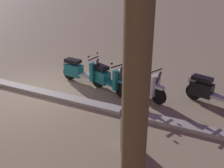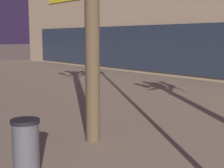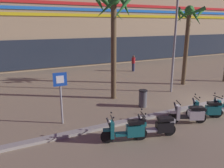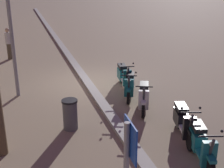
{
  "view_description": "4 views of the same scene",
  "coord_description": "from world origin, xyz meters",
  "px_view_note": "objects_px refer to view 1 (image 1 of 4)",
  "views": [
    {
      "loc": [
        -5.58,
        5.97,
        3.67
      ],
      "look_at": [
        -3.08,
        0.8,
        1.18
      ],
      "focal_mm": 41.09,
      "sensor_mm": 36.0,
      "label": 1
    },
    {
      "loc": [
        1.17,
        -0.83,
        2.29
      ],
      "look_at": [
        -3.99,
        3.46,
        1.35
      ],
      "focal_mm": 53.9,
      "sensor_mm": 36.0,
      "label": 2
    },
    {
      "loc": [
        -10.39,
        -7.92,
        4.42
      ],
      "look_at": [
        -5.44,
        2.14,
        1.33
      ],
      "focal_mm": 35.01,
      "sensor_mm": 36.0,
      "label": 3
    },
    {
      "loc": [
        -12.17,
        2.79,
        4.49
      ],
      "look_at": [
        -2.67,
        -0.2,
        0.85
      ],
      "focal_mm": 48.87,
      "sensor_mm": 36.0,
      "label": 4
    }
  ],
  "objects_px": {
    "litter_bin": "(130,131)",
    "scooter_black_second_in_line": "(211,91)",
    "scooter_white_last_in_row": "(141,83)",
    "scooter_teal_tail_end": "(106,78)",
    "scooter_teal_far_back": "(80,71)"
  },
  "relations": [
    {
      "from": "scooter_teal_tail_end",
      "to": "litter_bin",
      "type": "relative_size",
      "value": 1.76
    },
    {
      "from": "scooter_white_last_in_row",
      "to": "litter_bin",
      "type": "distance_m",
      "value": 2.82
    },
    {
      "from": "scooter_black_second_in_line",
      "to": "litter_bin",
      "type": "relative_size",
      "value": 1.9
    },
    {
      "from": "scooter_black_second_in_line",
      "to": "scooter_teal_far_back",
      "type": "bearing_deg",
      "value": 3.29
    },
    {
      "from": "scooter_white_last_in_row",
      "to": "litter_bin",
      "type": "relative_size",
      "value": 1.75
    },
    {
      "from": "litter_bin",
      "to": "scooter_teal_tail_end",
      "type": "bearing_deg",
      "value": -53.72
    },
    {
      "from": "litter_bin",
      "to": "scooter_black_second_in_line",
      "type": "bearing_deg",
      "value": -113.97
    },
    {
      "from": "scooter_black_second_in_line",
      "to": "scooter_teal_far_back",
      "type": "xyz_separation_m",
      "value": [
        4.45,
        0.26,
        0.0
      ]
    },
    {
      "from": "scooter_black_second_in_line",
      "to": "scooter_teal_tail_end",
      "type": "distance_m",
      "value": 3.33
    },
    {
      "from": "scooter_teal_tail_end",
      "to": "scooter_black_second_in_line",
      "type": "bearing_deg",
      "value": -172.75
    },
    {
      "from": "litter_bin",
      "to": "scooter_white_last_in_row",
      "type": "bearing_deg",
      "value": -74.77
    },
    {
      "from": "scooter_white_last_in_row",
      "to": "litter_bin",
      "type": "bearing_deg",
      "value": 105.23
    },
    {
      "from": "scooter_white_last_in_row",
      "to": "scooter_teal_tail_end",
      "type": "height_order",
      "value": "scooter_teal_tail_end"
    },
    {
      "from": "scooter_teal_tail_end",
      "to": "litter_bin",
      "type": "bearing_deg",
      "value": 126.28
    },
    {
      "from": "scooter_white_last_in_row",
      "to": "litter_bin",
      "type": "xyz_separation_m",
      "value": [
        -0.74,
        2.72,
        0.04
      ]
    }
  ]
}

